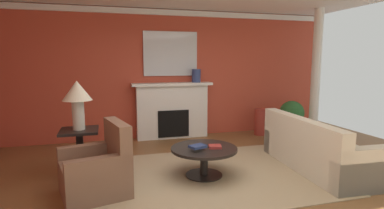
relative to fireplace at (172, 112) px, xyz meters
The scene contains 17 objects.
ground_plane 2.75m from the fireplace, 93.02° to the right, with size 9.35×9.35×0.00m, color brown.
wall_fireplace 0.88m from the fireplace, 123.95° to the left, with size 7.79×0.12×2.87m, color #B7422D.
crown_moulding 2.21m from the fireplace, 137.38° to the left, with size 7.79×0.08×0.12m, color white.
area_rug 2.51m from the fireplace, 90.91° to the right, with size 3.70×2.56×0.01m, color tan.
fireplace is the anchor object (origin of this frame).
mantel_mirror 1.31m from the fireplace, 90.00° to the left, with size 1.22×0.04×0.98m, color silver.
sofa 3.21m from the fireplace, 55.39° to the right, with size 1.01×2.14×0.85m.
armchair_near_window 3.10m from the fireplace, 120.70° to the right, with size 0.96×0.96×0.95m.
coffee_table 2.45m from the fireplace, 90.91° to the right, with size 1.00×1.00×0.45m.
side_table 2.58m from the fireplace, 135.79° to the right, with size 0.56×0.56×0.70m.
table_lamp 2.65m from the fireplace, 135.79° to the right, with size 0.44×0.44×0.75m.
vase_mantel_right 0.98m from the fireplace, ahead, with size 0.20×0.20×0.30m, color navy.
vase_tall_corner 2.11m from the fireplace, ahead, with size 0.28×0.28×0.62m, color #9E3328.
book_red_cover 2.51m from the fireplace, 87.44° to the right, with size 0.18×0.17×0.04m, color maroon.
book_art_folio 2.56m from the fireplace, 93.92° to the right, with size 0.23×0.17×0.04m, color navy.
potted_plant 2.75m from the fireplace, 13.66° to the right, with size 0.56×0.56×0.83m.
column_white 3.32m from the fireplace, 15.34° to the right, with size 0.20×0.20×2.87m, color white.
Camera 1 is at (-1.29, -3.98, 1.75)m, focal length 28.55 mm.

